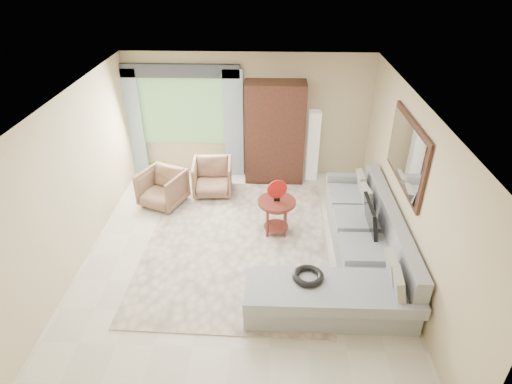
{
  "coord_description": "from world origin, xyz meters",
  "views": [
    {
      "loc": [
        0.45,
        -5.39,
        4.46
      ],
      "look_at": [
        0.25,
        0.35,
        1.05
      ],
      "focal_mm": 30.0,
      "sensor_mm": 36.0,
      "label": 1
    }
  ],
  "objects_px": {
    "armchair_left": "(162,188)",
    "armchair_right": "(212,178)",
    "floor_lamp": "(313,146)",
    "coffee_table": "(276,216)",
    "potted_plant": "(157,170)",
    "armoire": "(275,133)",
    "tv_screen": "(371,216)",
    "sectional_sofa": "(354,254)"
  },
  "relations": [
    {
      "from": "tv_screen",
      "to": "armchair_left",
      "type": "bearing_deg",
      "value": 159.15
    },
    {
      "from": "tv_screen",
      "to": "floor_lamp",
      "type": "relative_size",
      "value": 0.49
    },
    {
      "from": "coffee_table",
      "to": "armchair_right",
      "type": "distance_m",
      "value": 1.83
    },
    {
      "from": "coffee_table",
      "to": "floor_lamp",
      "type": "distance_m",
      "value": 2.22
    },
    {
      "from": "armchair_right",
      "to": "floor_lamp",
      "type": "distance_m",
      "value": 2.19
    },
    {
      "from": "sectional_sofa",
      "to": "coffee_table",
      "type": "xyz_separation_m",
      "value": [
        -1.19,
        0.91,
        0.06
      ]
    },
    {
      "from": "sectional_sofa",
      "to": "armoire",
      "type": "relative_size",
      "value": 1.65
    },
    {
      "from": "armchair_left",
      "to": "armchair_right",
      "type": "xyz_separation_m",
      "value": [
        0.9,
        0.45,
        0.0
      ]
    },
    {
      "from": "sectional_sofa",
      "to": "floor_lamp",
      "type": "bearing_deg",
      "value": 98.33
    },
    {
      "from": "sectional_sofa",
      "to": "armoire",
      "type": "xyz_separation_m",
      "value": [
        -1.23,
        2.9,
        0.77
      ]
    },
    {
      "from": "coffee_table",
      "to": "sectional_sofa",
      "type": "bearing_deg",
      "value": -37.4
    },
    {
      "from": "coffee_table",
      "to": "armchair_left",
      "type": "xyz_separation_m",
      "value": [
        -2.18,
        0.87,
        0.01
      ]
    },
    {
      "from": "armchair_left",
      "to": "floor_lamp",
      "type": "height_order",
      "value": "floor_lamp"
    },
    {
      "from": "sectional_sofa",
      "to": "tv_screen",
      "type": "bearing_deg",
      "value": 56.07
    },
    {
      "from": "armchair_right",
      "to": "armoire",
      "type": "xyz_separation_m",
      "value": [
        1.23,
        0.66,
        0.7
      ]
    },
    {
      "from": "potted_plant",
      "to": "floor_lamp",
      "type": "distance_m",
      "value": 3.31
    },
    {
      "from": "armchair_left",
      "to": "floor_lamp",
      "type": "xyz_separation_m",
      "value": [
        2.94,
        1.18,
        0.4
      ]
    },
    {
      "from": "tv_screen",
      "to": "floor_lamp",
      "type": "bearing_deg",
      "value": 105.29
    },
    {
      "from": "tv_screen",
      "to": "coffee_table",
      "type": "distance_m",
      "value": 1.6
    },
    {
      "from": "floor_lamp",
      "to": "coffee_table",
      "type": "bearing_deg",
      "value": -110.43
    },
    {
      "from": "sectional_sofa",
      "to": "armchair_left",
      "type": "distance_m",
      "value": 3.81
    },
    {
      "from": "armchair_right",
      "to": "armoire",
      "type": "height_order",
      "value": "armoire"
    },
    {
      "from": "armoire",
      "to": "floor_lamp",
      "type": "relative_size",
      "value": 1.4
    },
    {
      "from": "armchair_left",
      "to": "potted_plant",
      "type": "height_order",
      "value": "armchair_left"
    },
    {
      "from": "armoire",
      "to": "potted_plant",
      "type": "bearing_deg",
      "value": -174.12
    },
    {
      "from": "coffee_table",
      "to": "potted_plant",
      "type": "distance_m",
      "value": 3.04
    },
    {
      "from": "sectional_sofa",
      "to": "potted_plant",
      "type": "relative_size",
      "value": 6.3
    },
    {
      "from": "floor_lamp",
      "to": "potted_plant",
      "type": "bearing_deg",
      "value": -174.51
    },
    {
      "from": "potted_plant",
      "to": "floor_lamp",
      "type": "bearing_deg",
      "value": 5.49
    },
    {
      "from": "coffee_table",
      "to": "armchair_right",
      "type": "bearing_deg",
      "value": 133.9
    },
    {
      "from": "armoire",
      "to": "sectional_sofa",
      "type": "bearing_deg",
      "value": -66.94
    },
    {
      "from": "tv_screen",
      "to": "armchair_left",
      "type": "distance_m",
      "value": 3.91
    },
    {
      "from": "armchair_left",
      "to": "floor_lamp",
      "type": "distance_m",
      "value": 3.19
    },
    {
      "from": "potted_plant",
      "to": "floor_lamp",
      "type": "xyz_separation_m",
      "value": [
        3.26,
        0.31,
        0.48
      ]
    },
    {
      "from": "tv_screen",
      "to": "potted_plant",
      "type": "bearing_deg",
      "value": 150.45
    },
    {
      "from": "tv_screen",
      "to": "armoire",
      "type": "relative_size",
      "value": 0.35
    },
    {
      "from": "coffee_table",
      "to": "armchair_left",
      "type": "height_order",
      "value": "armchair_left"
    },
    {
      "from": "potted_plant",
      "to": "armoire",
      "type": "bearing_deg",
      "value": 5.88
    },
    {
      "from": "tv_screen",
      "to": "armchair_right",
      "type": "distance_m",
      "value": 3.31
    },
    {
      "from": "coffee_table",
      "to": "armchair_left",
      "type": "bearing_deg",
      "value": 158.24
    },
    {
      "from": "sectional_sofa",
      "to": "tv_screen",
      "type": "xyz_separation_m",
      "value": [
        0.27,
        0.4,
        0.44
      ]
    },
    {
      "from": "armchair_right",
      "to": "coffee_table",
      "type": "bearing_deg",
      "value": -50.26
    }
  ]
}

